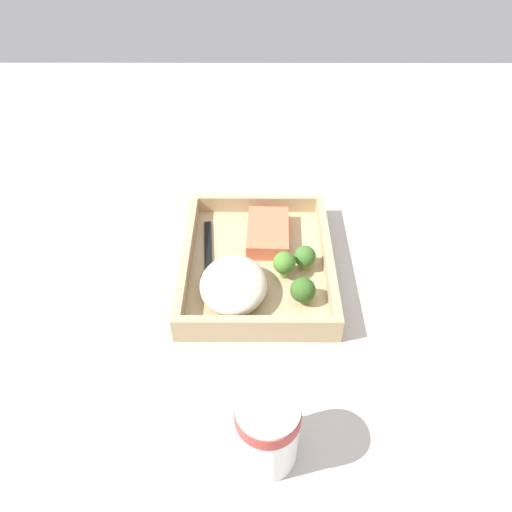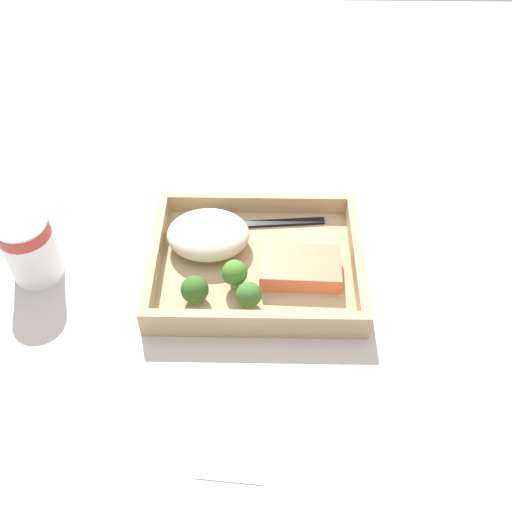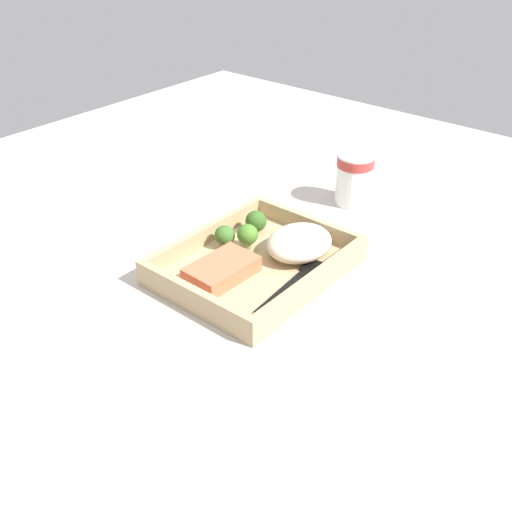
# 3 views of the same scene
# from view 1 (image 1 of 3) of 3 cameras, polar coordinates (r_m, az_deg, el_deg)

# --- Properties ---
(ground_plane) EXTENTS (1.60, 1.60, 0.02)m
(ground_plane) POSITION_cam_1_polar(r_m,az_deg,el_deg) (0.76, 0.00, -2.07)
(ground_plane) COLOR #BBB2A8
(takeout_tray) EXTENTS (0.27, 0.22, 0.01)m
(takeout_tray) POSITION_cam_1_polar(r_m,az_deg,el_deg) (0.75, 0.00, -1.19)
(takeout_tray) COLOR tan
(takeout_tray) RESTS_ON ground_plane
(tray_rim) EXTENTS (0.27, 0.22, 0.03)m
(tray_rim) POSITION_cam_1_polar(r_m,az_deg,el_deg) (0.73, 0.00, -0.06)
(tray_rim) COLOR tan
(tray_rim) RESTS_ON takeout_tray
(salmon_fillet) EXTENTS (0.11, 0.07, 0.02)m
(salmon_fillet) POSITION_cam_1_polar(r_m,az_deg,el_deg) (0.78, 1.25, 2.69)
(salmon_fillet) COLOR #E76B48
(salmon_fillet) RESTS_ON takeout_tray
(mashed_potatoes) EXTENTS (0.11, 0.09, 0.04)m
(mashed_potatoes) POSITION_cam_1_polar(r_m,az_deg,el_deg) (0.68, -2.72, -3.27)
(mashed_potatoes) COLOR beige
(mashed_potatoes) RESTS_ON takeout_tray
(broccoli_floret_1) EXTENTS (0.03, 0.03, 0.04)m
(broccoli_floret_1) POSITION_cam_1_polar(r_m,az_deg,el_deg) (0.73, 5.48, -0.10)
(broccoli_floret_1) COLOR #809959
(broccoli_floret_1) RESTS_ON takeout_tray
(broccoli_floret_2) EXTENTS (0.03, 0.03, 0.04)m
(broccoli_floret_2) POSITION_cam_1_polar(r_m,az_deg,el_deg) (0.68, 5.24, -3.92)
(broccoli_floret_2) COLOR #8BA761
(broccoli_floret_2) RESTS_ON takeout_tray
(broccoli_floret_3) EXTENTS (0.03, 0.03, 0.04)m
(broccoli_floret_3) POSITION_cam_1_polar(r_m,az_deg,el_deg) (0.71, 3.13, -0.84)
(broccoli_floret_3) COLOR #7D9759
(broccoli_floret_3) RESTS_ON takeout_tray
(fork) EXTENTS (0.16, 0.03, 0.00)m
(fork) POSITION_cam_1_polar(r_m,az_deg,el_deg) (0.75, -5.59, -0.46)
(fork) COLOR black
(fork) RESTS_ON takeout_tray
(paper_cup) EXTENTS (0.07, 0.07, 0.09)m
(paper_cup) POSITION_cam_1_polar(r_m,az_deg,el_deg) (0.53, 1.12, -19.17)
(paper_cup) COLOR white
(paper_cup) RESTS_ON ground_plane
(receipt_slip) EXTENTS (0.08, 0.13, 0.00)m
(receipt_slip) POSITION_cam_1_polar(r_m,az_deg,el_deg) (0.77, 16.78, -2.39)
(receipt_slip) COLOR white
(receipt_slip) RESTS_ON ground_plane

